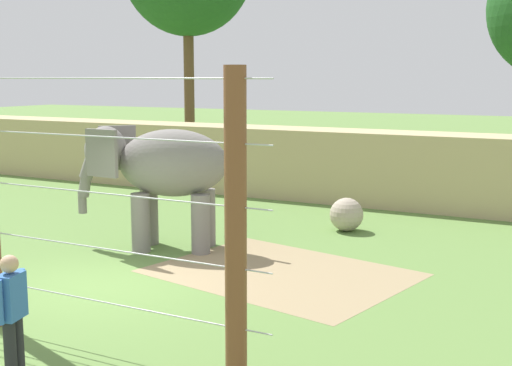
{
  "coord_description": "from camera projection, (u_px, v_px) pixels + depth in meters",
  "views": [
    {
      "loc": [
        8.11,
        -9.29,
        3.78
      ],
      "look_at": [
        1.07,
        4.09,
        1.4
      ],
      "focal_mm": 47.67,
      "sensor_mm": 36.0,
      "label": 1
    }
  ],
  "objects": [
    {
      "name": "enrichment_ball",
      "position": [
        346.0,
        215.0,
        16.71
      ],
      "size": [
        0.83,
        0.83,
        0.83
      ],
      "primitive_type": "sphere",
      "color": "tan",
      "rests_on": "ground"
    },
    {
      "name": "embankment_wall",
      "position": [
        316.0,
        164.0,
        21.16
      ],
      "size": [
        36.0,
        1.8,
        2.17
      ],
      "primitive_type": "cube",
      "color": "tan",
      "rests_on": "ground"
    },
    {
      "name": "dirt_patch",
      "position": [
        281.0,
        273.0,
        13.2
      ],
      "size": [
        5.34,
        4.43,
        0.01
      ],
      "primitive_type": "cube",
      "rotation": [
        0.0,
        0.0,
        -0.2
      ],
      "color": "#937F5B",
      "rests_on": "ground"
    },
    {
      "name": "zookeeper",
      "position": [
        12.0,
        315.0,
        8.21
      ],
      "size": [
        0.31,
        0.57,
        1.67
      ],
      "color": "#232328",
      "rests_on": "ground"
    },
    {
      "name": "ground_plane",
      "position": [
        101.0,
        285.0,
        12.44
      ],
      "size": [
        120.0,
        120.0,
        0.0
      ],
      "primitive_type": "plane",
      "color": "#5B7F3D"
    },
    {
      "name": "elephant",
      "position": [
        161.0,
        168.0,
        14.83
      ],
      "size": [
        3.45,
        2.23,
        2.71
      ],
      "color": "gray",
      "rests_on": "ground"
    }
  ]
}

